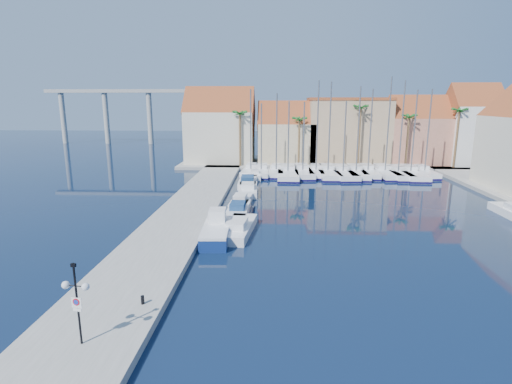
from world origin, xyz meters
The scene contains 38 objects.
ground centered at (0.00, 0.00, 0.00)m, with size 260.00×260.00×0.00m, color black.
quay_west centered at (-9.00, 13.50, 0.25)m, with size 6.00×77.00×0.50m, color gray.
shore_north centered at (10.00, 48.00, 0.25)m, with size 54.00×16.00×0.50m, color gray.
lamp_post centered at (-8.77, -9.94, 3.10)m, with size 1.34×0.50×3.97m.
bollard centered at (-7.15, -6.18, 0.74)m, with size 0.19×0.19×0.48m, color black.
fishing_boat centered at (-4.87, 6.12, 0.75)m, with size 2.47×6.58×2.27m.
motorboat_west_0 centered at (-3.14, 7.48, 0.51)m, with size 3.00×7.30×1.40m.
motorboat_west_1 centered at (-3.70, 13.51, 0.51)m, with size 2.17×6.46×1.40m.
motorboat_west_2 centered at (-3.73, 17.04, 0.51)m, with size 2.31×6.01×1.40m.
motorboat_west_3 centered at (-3.38, 23.32, 0.51)m, with size 2.60×7.17×1.40m.
motorboat_west_4 centered at (-3.75, 28.34, 0.51)m, with size 2.52×7.46×1.40m.
motorboat_west_5 centered at (-3.03, 33.19, 0.51)m, with size 1.98×5.23×1.40m.
motorboat_east_1 centered at (24.00, 14.21, 0.51)m, with size 1.87×5.68×1.40m.
sailboat_0 centered at (-3.76, 36.50, 0.61)m, with size 3.08×9.13×13.14m.
sailboat_1 centered at (-2.14, 36.31, 0.58)m, with size 2.63×9.35×11.07m.
sailboat_2 centered at (0.19, 36.26, 0.61)m, with size 2.41×8.52×12.52m.
sailboat_3 centered at (1.99, 35.25, 0.55)m, with size 3.28×11.92×11.40m.
sailboat_4 centered at (4.27, 36.18, 0.56)m, with size 3.41×10.64×11.28m.
sailboat_5 centered at (6.42, 36.27, 0.64)m, with size 2.79×8.83×14.41m.
sailboat_6 centered at (8.16, 35.96, 0.58)m, with size 3.28×11.52×14.22m.
sailboat_7 centered at (10.37, 35.61, 0.56)m, with size 3.80×11.46×11.37m.
sailboat_8 centered at (12.47, 35.88, 0.59)m, with size 2.99×10.78×13.51m.
sailboat_9 centered at (14.47, 36.53, 0.60)m, with size 3.10×9.78×13.20m.
sailboat_10 centered at (16.95, 36.31, 0.61)m, with size 3.31×10.73×14.90m.
sailboat_11 centered at (18.80, 35.69, 0.60)m, with size 2.79×10.36×14.34m.
sailboat_12 centered at (20.70, 35.79, 0.57)m, with size 3.25×11.45×13.03m.
sailboat_13 centered at (23.05, 36.45, 0.63)m, with size 2.68×8.32×13.17m.
building_0 centered at (-10.00, 47.00, 6.52)m, with size 12.30×9.00×13.50m.
building_1 centered at (2.00, 47.00, 5.30)m, with size 10.30×8.00×11.00m.
building_2 centered at (13.00, 48.00, 6.26)m, with size 14.20×10.20×11.50m.
building_3 centered at (25.00, 47.00, 5.86)m, with size 10.30×8.00×12.00m.
building_4 centered at (34.00, 46.00, 6.97)m, with size 8.30×8.00×14.00m.
palm_0 centered at (-6.00, 42.00, 9.08)m, with size 2.60×2.60×10.15m.
palm_1 centered at (4.00, 42.00, 8.14)m, with size 2.60×2.60×9.15m.
palm_2 centered at (14.00, 42.00, 10.02)m, with size 2.60×2.60×11.15m.
palm_3 centered at (22.00, 42.00, 8.61)m, with size 2.60×2.60×9.65m.
palm_4 centered at (30.00, 42.00, 9.55)m, with size 2.60×2.60×10.65m.
viaduct centered at (-39.07, 82.00, 10.25)m, with size 48.00×2.20×14.45m.
Camera 1 is at (0.06, -25.88, 11.41)m, focal length 28.00 mm.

